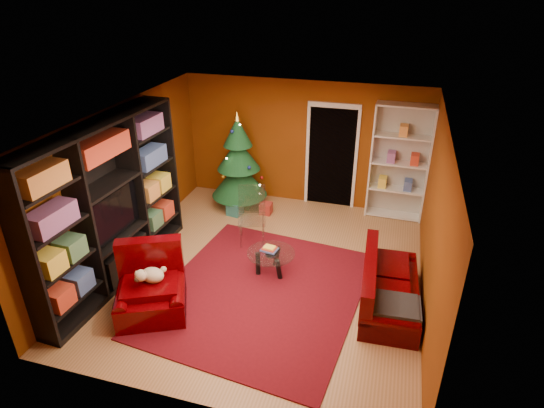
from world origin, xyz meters
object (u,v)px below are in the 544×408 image
(acrylic_chair, at_px, (252,219))
(gift_box_green, at_px, (245,203))
(sofa, at_px, (391,283))
(coffee_table, at_px, (271,263))
(dog, at_px, (153,275))
(media_unit, at_px, (108,205))
(gift_box_teal, at_px, (235,208))
(gift_box_red, at_px, (266,208))
(rug, at_px, (261,292))
(armchair, at_px, (151,289))
(christmas_tree, at_px, (239,162))
(white_bookshelf, at_px, (399,163))

(acrylic_chair, bearing_deg, gift_box_green, 97.34)
(sofa, xyz_separation_m, coffee_table, (-1.91, 0.28, -0.18))
(dog, distance_m, sofa, 3.45)
(media_unit, relative_size, gift_box_teal, 12.21)
(gift_box_green, distance_m, gift_box_red, 0.52)
(rug, relative_size, gift_box_green, 14.42)
(acrylic_chair, bearing_deg, armchair, -127.04)
(armchair, xyz_separation_m, dog, (0.02, 0.07, 0.20))
(media_unit, xyz_separation_m, coffee_table, (2.39, 0.73, -1.07))
(christmas_tree, relative_size, white_bookshelf, 0.87)
(sofa, bearing_deg, christmas_tree, 49.96)
(dog, bearing_deg, rug, 4.81)
(gift_box_green, xyz_separation_m, sofa, (3.10, -2.39, 0.26))
(christmas_tree, distance_m, gift_box_green, 0.90)
(gift_box_green, xyz_separation_m, dog, (-0.18, -3.44, 0.49))
(white_bookshelf, relative_size, armchair, 2.27)
(dog, distance_m, acrylic_chair, 2.30)
(rug, bearing_deg, coffee_table, 88.83)
(rug, relative_size, dog, 8.56)
(media_unit, bearing_deg, sofa, 8.51)
(christmas_tree, xyz_separation_m, dog, (-0.04, -3.53, -0.39))
(gift_box_green, height_order, sofa, sofa)
(white_bookshelf, bearing_deg, acrylic_chair, -142.26)
(gift_box_green, bearing_deg, media_unit, -112.94)
(gift_box_red, bearing_deg, acrylic_chair, -85.84)
(gift_box_red, distance_m, white_bookshelf, 2.80)
(gift_box_red, relative_size, white_bookshelf, 0.10)
(rug, xyz_separation_m, gift_box_red, (-0.67, 2.53, 0.11))
(sofa, bearing_deg, acrylic_chair, 63.44)
(christmas_tree, distance_m, coffee_table, 2.69)
(gift_box_green, bearing_deg, dog, -93.05)
(media_unit, distance_m, coffee_table, 2.72)
(gift_box_red, bearing_deg, media_unit, -122.17)
(coffee_table, distance_m, acrylic_chair, 1.06)
(christmas_tree, distance_m, sofa, 4.12)
(gift_box_teal, xyz_separation_m, gift_box_red, (0.60, 0.21, -0.02))
(sofa, bearing_deg, media_unit, 93.33)
(coffee_table, bearing_deg, armchair, -134.95)
(gift_box_green, relative_size, dog, 0.59)
(gift_box_teal, xyz_separation_m, armchair, (-0.11, -3.17, 0.27))
(christmas_tree, relative_size, sofa, 1.16)
(dog, bearing_deg, coffee_table, 18.99)
(gift_box_teal, distance_m, armchair, 3.19)
(coffee_table, xyz_separation_m, acrylic_chair, (-0.60, 0.83, 0.27))
(sofa, bearing_deg, gift_box_teal, 54.64)
(media_unit, distance_m, christmas_tree, 3.12)
(christmas_tree, height_order, coffee_table, christmas_tree)
(gift_box_red, relative_size, acrylic_chair, 0.24)
(coffee_table, relative_size, acrylic_chair, 0.82)
(sofa, height_order, acrylic_chair, acrylic_chair)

